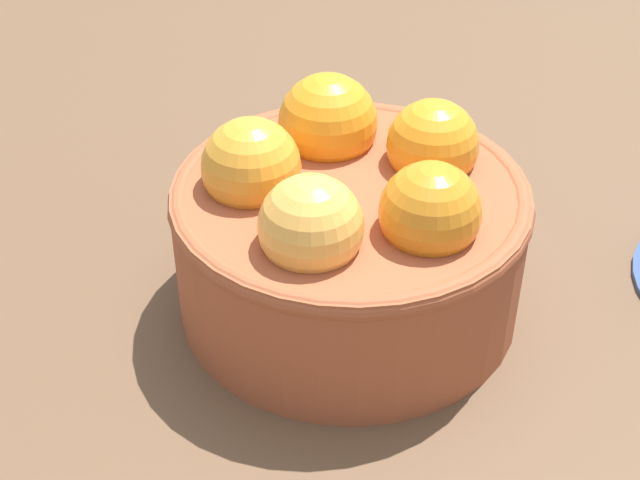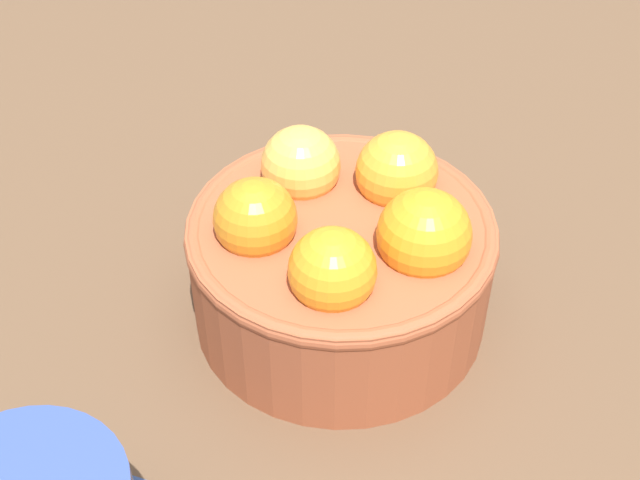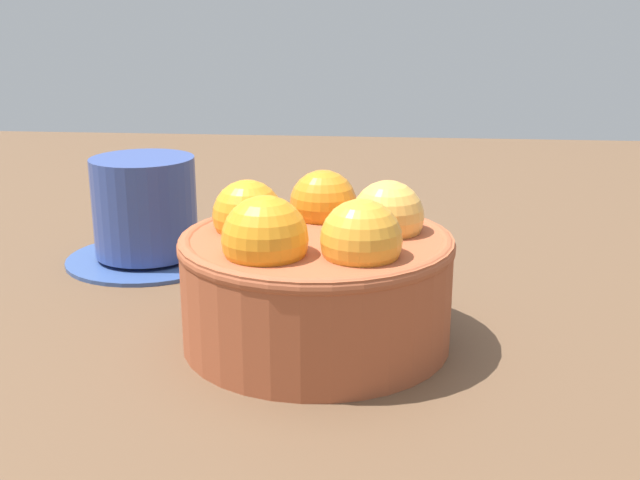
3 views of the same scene
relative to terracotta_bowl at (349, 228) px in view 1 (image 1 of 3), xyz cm
name	(u,v)px [view 1 (image 1 of 3)]	position (x,y,z in cm)	size (l,w,h in cm)	color
ground_plane	(347,328)	(0.05, -0.01, -5.90)	(148.99, 116.04, 3.32)	brown
terracotta_bowl	(349,228)	(0.00, 0.00, 0.00)	(15.75, 15.75, 9.54)	#9E4C2D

